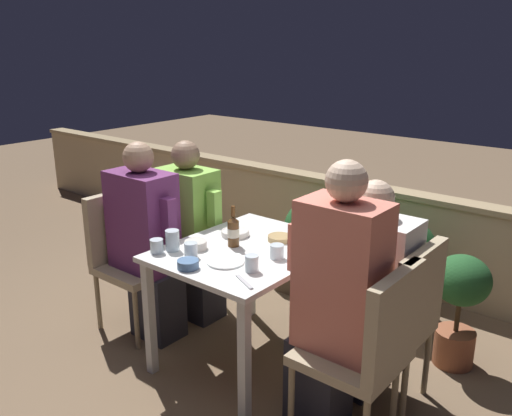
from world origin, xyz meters
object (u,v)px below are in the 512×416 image
Objects in this scene: chair_left_far at (172,235)px; chair_right_far at (399,313)px; beer_bottle at (233,231)px; person_white_polo at (363,291)px; person_purple_stripe at (147,242)px; person_green_blouse at (192,231)px; person_coral_top at (335,300)px; chair_right_near at (372,342)px; chair_left_near at (128,248)px; potted_plant at (460,299)px.

chair_left_far is 1.00× the size of chair_right_far.
person_white_polo is at bearing 13.77° from beer_bottle.
chair_left_far is at bearing 178.06° from person_white_polo.
person_purple_stripe is 0.36m from person_green_blouse.
chair_left_far is 1.62m from person_coral_top.
person_coral_top is at bearing -180.00° from chair_right_near.
chair_right_near is at bearing -12.43° from chair_left_far.
person_green_blouse reaches higher than chair_right_near.
person_purple_stripe is 1.40m from person_coral_top.
person_coral_top is 1.13× the size of person_white_polo.
person_purple_stripe reaches higher than chair_left_far.
chair_left_near is 1.81m from chair_right_far.
chair_right_far is (-0.02, 0.34, 0.00)m from chair_right_near.
person_purple_stripe is at bearing -96.30° from person_green_blouse.
potted_plant is (0.11, 0.59, -0.12)m from chair_right_far.
chair_left_near is 2.10m from potted_plant.
chair_left_far is at bearing 83.91° from chair_left_near.
beer_bottle is at bearing -21.80° from person_green_blouse.
chair_right_near is 0.41m from person_white_polo.
person_purple_stripe is 5.32× the size of beer_bottle.
chair_right_near and chair_right_far have the same top height.
chair_right_far is at bearing 61.90° from person_coral_top.
chair_left_far is 0.74× the size of person_green_blouse.
chair_left_far is (0.04, 0.36, 0.00)m from chair_left_near.
person_white_polo is 0.80m from beer_bottle.
person_purple_stripe reaches higher than potted_plant.
person_purple_stripe is 1.92m from potted_plant.
chair_left_near and chair_right_near have the same top height.
chair_left_near is 1.32× the size of potted_plant.
chair_left_far is 0.67× the size of person_coral_top.
person_green_blouse is 1.42m from person_coral_top.
chair_left_far is at bearing 163.52° from beer_bottle.
chair_left_far reaches higher than potted_plant.
person_green_blouse is 1.61m from chair_right_near.
person_green_blouse is at bearing 165.99° from chair_right_near.
person_green_blouse is at bearing 164.00° from person_coral_top.
beer_bottle is at bearing -144.08° from potted_plant.
chair_left_far is at bearing -180.00° from person_green_blouse.
chair_right_near is 0.25m from person_coral_top.
potted_plant is at bearing 72.53° from person_coral_top.
potted_plant is at bearing 84.52° from chair_right_near.
person_coral_top is at bearing -13.97° from chair_left_far.
person_purple_stripe is 0.41m from chair_left_far.
chair_right_far is 1.01m from beer_bottle.
person_purple_stripe is at bearing -152.17° from potted_plant.
potted_plant is at bearing 27.83° from person_purple_stripe.
chair_left_far is at bearing 115.13° from person_purple_stripe.
chair_left_near and chair_left_far have the same top height.
person_green_blouse is at bearing 0.00° from chair_left_far.
person_purple_stripe is 1.40× the size of chair_right_far.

